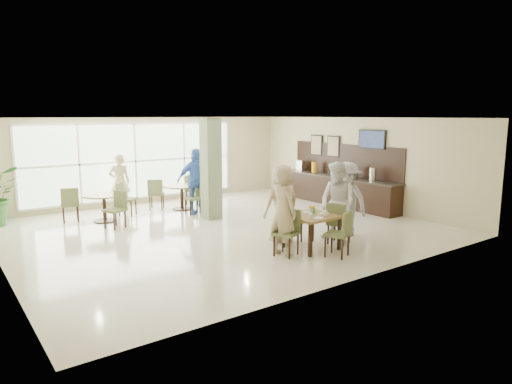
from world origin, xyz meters
TOP-DOWN VIEW (x-y plane):
  - ground at (0.00, 0.00)m, footprint 10.00×10.00m
  - room_shell at (0.00, 0.00)m, footprint 10.00×10.00m
  - window_bank at (-0.50, 4.46)m, footprint 7.00×0.04m
  - column at (0.40, 1.20)m, footprint 0.45×0.45m
  - main_table at (0.65, -2.63)m, footprint 1.00×1.00m
  - round_table_left at (-2.15, 2.60)m, footprint 1.12×1.12m
  - round_table_right at (0.31, 2.84)m, footprint 1.14×1.14m
  - chairs_main_table at (0.66, -2.67)m, footprint 2.11×1.95m
  - chairs_table_left at (-2.16, 2.59)m, footprint 2.13×2.00m
  - chairs_table_right at (0.29, 2.85)m, footprint 1.93×1.91m
  - tabletop_clutter at (0.66, -2.65)m, footprint 0.77×0.76m
  - buffet_counter at (4.70, 0.51)m, footprint 0.64×4.70m
  - wall_tv at (4.94, -0.60)m, footprint 0.06×1.00m
  - framed_art_a at (4.95, 1.00)m, footprint 0.05×0.55m
  - framed_art_b at (4.95, 1.80)m, footprint 0.05×0.55m
  - teen_left at (-0.15, -2.61)m, footprint 0.54×0.73m
  - teen_far at (0.53, -1.75)m, footprint 0.91×0.54m
  - teen_right at (1.45, -2.60)m, footprint 0.71×0.90m
  - teen_standing at (2.10, -2.29)m, footprint 0.69×1.16m
  - adult_a at (0.37, 2.05)m, footprint 1.21×0.80m
  - adult_b at (1.05, 2.76)m, footprint 1.13×1.85m
  - adult_standing at (-1.25, 3.88)m, footprint 0.70×0.54m

SIDE VIEW (x-z plane):
  - ground at x=0.00m, z-range 0.00..0.00m
  - chairs_main_table at x=0.66m, z-range 0.00..0.95m
  - chairs_table_left at x=-2.16m, z-range 0.00..0.95m
  - chairs_table_right at x=0.29m, z-range 0.00..0.95m
  - buffet_counter at x=4.70m, z-range -0.42..1.53m
  - round_table_left at x=-2.15m, z-range 0.20..0.95m
  - round_table_right at x=0.31m, z-range 0.21..0.96m
  - main_table at x=0.65m, z-range 0.29..1.04m
  - tabletop_clutter at x=0.66m, z-range 0.71..0.91m
  - adult_standing at x=-1.25m, z-range 0.00..1.71m
  - teen_standing at x=2.10m, z-range 0.00..1.78m
  - teen_far at x=0.53m, z-range 0.00..1.78m
  - teen_left at x=-0.15m, z-range 0.00..1.83m
  - teen_right at x=1.45m, z-range 0.00..1.84m
  - adult_b at x=1.05m, z-range 0.00..1.86m
  - adult_a at x=0.37m, z-range 0.00..1.92m
  - window_bank at x=-0.50m, z-range -2.10..4.90m
  - column at x=0.40m, z-range 0.00..2.80m
  - room_shell at x=0.00m, z-range -3.30..6.70m
  - framed_art_a at x=4.95m, z-range 1.50..2.20m
  - framed_art_b at x=4.95m, z-range 1.50..2.20m
  - wall_tv at x=4.94m, z-range 1.86..2.44m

